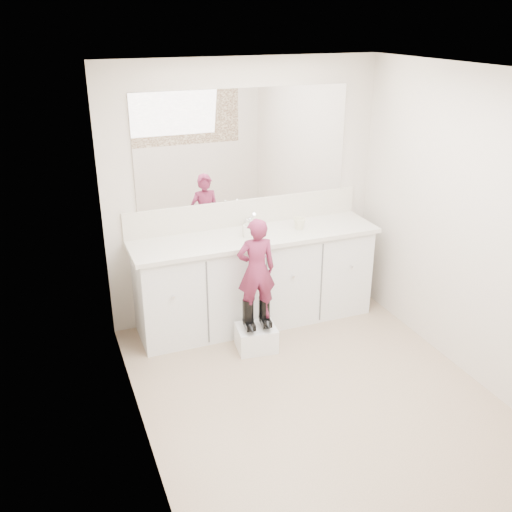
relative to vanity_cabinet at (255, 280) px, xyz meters
name	(u,v)px	position (x,y,z in m)	size (l,w,h in m)	color
floor	(312,392)	(0.00, -1.23, -0.42)	(3.00, 3.00, 0.00)	#846F56
ceiling	(327,71)	(0.00, -1.23, 1.97)	(3.00, 3.00, 0.00)	white
wall_back	(244,193)	(0.00, 0.27, 0.77)	(2.60, 2.60, 0.00)	beige
wall_front	(464,363)	(0.00, -2.73, 0.77)	(2.60, 2.60, 0.00)	beige
wall_left	(133,279)	(-1.30, -1.23, 0.78)	(3.00, 3.00, 0.00)	beige
wall_right	(468,227)	(1.30, -1.23, 0.78)	(3.00, 3.00, 0.00)	beige
vanity_cabinet	(255,280)	(0.00, 0.00, 0.00)	(2.20, 0.55, 0.85)	silver
countertop	(256,236)	(0.00, -0.01, 0.45)	(2.28, 0.58, 0.04)	beige
backsplash	(245,212)	(0.00, 0.26, 0.59)	(2.28, 0.03, 0.25)	beige
mirror	(245,146)	(0.00, 0.26, 1.22)	(2.00, 0.02, 1.00)	white
dot_panel	(477,276)	(0.00, -2.71, 1.22)	(2.00, 0.01, 1.20)	#472819
faucet	(249,223)	(0.00, 0.15, 0.52)	(0.08, 0.08, 0.10)	silver
cup	(299,224)	(0.42, -0.03, 0.52)	(0.11, 0.11, 0.11)	beige
soap_bottle	(247,228)	(-0.09, -0.04, 0.55)	(0.07, 0.08, 0.16)	silver
step_stool	(256,338)	(-0.18, -0.48, -0.32)	(0.34, 0.28, 0.21)	white
boot_left	(248,314)	(-0.25, -0.48, -0.07)	(0.10, 0.19, 0.28)	black
boot_right	(264,311)	(-0.10, -0.48, -0.07)	(0.10, 0.19, 0.28)	black
toddler	(256,270)	(-0.18, -0.48, 0.34)	(0.33, 0.22, 0.90)	#AE3565
toothbrush	(264,257)	(-0.11, -0.48, 0.44)	(0.01, 0.01, 0.14)	#CA4E98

